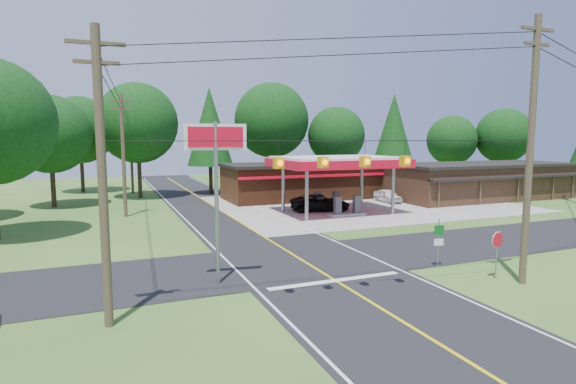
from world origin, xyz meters
name	(u,v)px	position (x,y,z in m)	size (l,w,h in m)	color
ground	(303,261)	(0.00, 0.00, 0.00)	(120.00, 120.00, 0.00)	#305F21
main_highway	(303,261)	(0.00, 0.00, 0.01)	(8.00, 120.00, 0.02)	black
cross_road	(303,261)	(0.00, 0.00, 0.01)	(70.00, 7.00, 0.02)	black
lane_center_yellow	(303,261)	(0.00, 0.00, 0.03)	(0.15, 110.00, 0.00)	yellow
gas_canopy	(337,164)	(9.00, 13.00, 4.27)	(10.60, 7.40, 4.88)	gray
convenience_store	(301,181)	(10.00, 22.98, 1.92)	(16.40, 7.55, 3.80)	#583019
strip_building	(479,181)	(28.00, 15.98, 1.91)	(20.40, 8.75, 3.80)	#362216
utility_pole_near_right	(530,149)	(7.50, -7.00, 5.96)	(1.80, 0.30, 11.50)	#473828
utility_pole_near_left	(102,175)	(-9.50, -5.00, 5.20)	(1.80, 0.30, 10.00)	#473828
utility_pole_far_left	(123,153)	(-8.00, 18.00, 5.20)	(1.80, 0.30, 10.00)	#473828
utility_pole_north	(131,153)	(-6.50, 35.00, 4.75)	(0.30, 0.30, 9.50)	#473828
overhead_beacons	(344,143)	(-1.00, -6.00, 6.21)	(17.04, 2.04, 1.03)	black
treeline_backdrop	(213,128)	(0.82, 24.01, 7.49)	(70.27, 51.59, 13.30)	#332316
suv_car	(320,203)	(8.14, 14.50, 0.73)	(5.27, 5.27, 1.46)	black
sedan_car	(388,196)	(17.00, 17.00, 0.65)	(3.80, 3.80, 1.30)	white
big_stop_sign	(216,164)	(-5.00, -2.01, 5.31)	(2.63, 0.47, 7.11)	gray
octagonal_stop_sign	(497,244)	(7.00, -6.01, 1.63)	(0.77, 0.17, 2.21)	gray
route_sign_post	(439,238)	(5.80, -3.52, 1.46)	(0.49, 0.15, 2.44)	gray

